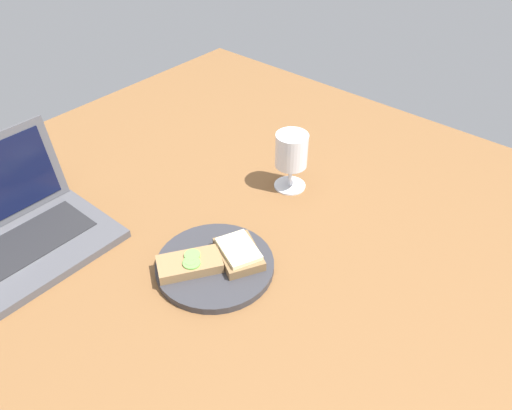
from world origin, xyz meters
TOP-DOWN VIEW (x-y plane):
  - wooden_table at (0.00, 0.00)cm, footprint 140.00×140.00cm
  - plate at (-11.16, -6.61)cm, footprint 22.80×22.80cm
  - sandwich_with_cheese at (-7.15, -9.22)cm, footprint 11.27×12.47cm
  - sandwich_with_cucumber at (-15.15, -4.02)cm, footprint 13.38×11.74cm
  - wine_glass at (19.25, -1.39)cm, footprint 7.33×7.33cm
  - laptop at (-33.63, 27.41)cm, footprint 35.24×24.87cm

SIDE VIEW (x-z plane):
  - wooden_table at x=0.00cm, z-range 0.00..3.00cm
  - plate at x=-11.16cm, z-range 3.00..4.51cm
  - sandwich_with_cucumber at x=-15.15cm, z-range 4.38..6.80cm
  - sandwich_with_cheese at x=-7.15cm, z-range 4.42..7.17cm
  - laptop at x=-33.63cm, z-range -3.04..16.80cm
  - wine_glass at x=19.25cm, z-range 5.33..19.23cm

